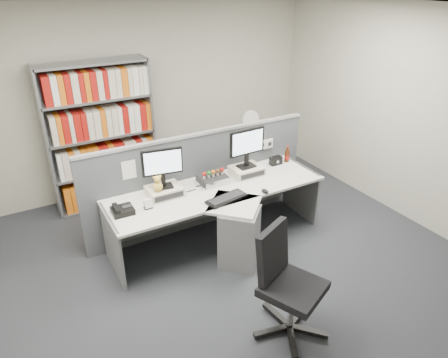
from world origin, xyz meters
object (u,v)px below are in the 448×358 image
mouse (265,191)px  keyboard (227,198)px  office_chair (285,280)px  shelving_unit (101,138)px  monitor_left (162,165)px  desk (226,217)px  speaker (276,161)px  desktop_pc (213,179)px  cola_bottle (287,156)px  desk_phone (122,210)px  filing_cabinet (248,161)px  desk_calendar (148,204)px  desk_fan (250,122)px  monitor_right (247,145)px

mouse → keyboard: bearing=170.9°
keyboard → mouse: 0.47m
mouse → office_chair: bearing=-116.4°
mouse → shelving_unit: (-1.33, 1.98, 0.24)m
monitor_left → office_chair: size_ratio=0.45×
desk → shelving_unit: 2.12m
speaker → office_chair: size_ratio=0.15×
desktop_pc → cola_bottle: cola_bottle is taller
desk_phone → speaker: size_ratio=1.43×
desktop_pc → desk_phone: (-1.17, -0.16, -0.01)m
filing_cabinet → desk: bearing=-130.6°
desk_calendar → desk_fan: (2.06, 1.21, 0.22)m
speaker → monitor_right: bearing=-173.4°
office_chair → desktop_pc: bearing=83.7°
cola_bottle → keyboard: bearing=-157.6°
desk_phone → desktop_pc: bearing=7.9°
desk_calendar → desk: bearing=-12.6°
mouse → filing_cabinet: size_ratio=0.15×
desk_calendar → monitor_right: bearing=8.0°
monitor_left → office_chair: 1.83m
speaker → office_chair: bearing=-123.3°
mouse → cola_bottle: (0.75, 0.57, 0.06)m
keyboard → speaker: (1.03, 0.50, 0.04)m
filing_cabinet → desk_fan: bearing=-90.0°
filing_cabinet → monitor_right: bearing=-124.3°
monitor_right → filing_cabinet: 1.45m
filing_cabinet → office_chair: office_chair is taller
desk_fan → desktop_pc: bearing=-139.2°
speaker → office_chair: 2.11m
office_chair → filing_cabinet: bearing=63.5°
shelving_unit → desktop_pc: bearing=-57.2°
desk → desk_calendar: (-0.86, 0.19, 0.31)m
desk_fan → shelving_unit: bearing=167.9°
monitor_left → mouse: bearing=-26.7°
mouse → desk_calendar: bearing=165.8°
desk → monitor_left: (-0.59, 0.38, 0.64)m
speaker → cola_bottle: (0.18, -0.00, 0.03)m
desk_phone → shelving_unit: size_ratio=0.11×
monitor_left → office_chair: (0.44, -1.70, -0.54)m
filing_cabinet → cola_bottle: bearing=-91.1°
keyboard → cola_bottle: 1.31m
keyboard → office_chair: (-0.12, -1.25, -0.18)m
desk_phone → desk_calendar: 0.28m
monitor_left → desktop_pc: bearing=1.0°
shelving_unit → filing_cabinet: size_ratio=2.86×
monitor_left → filing_cabinet: monitor_left is taller
desk → cola_bottle: size_ratio=11.73×
monitor_left → mouse: size_ratio=4.49×
office_chair → mouse: bearing=63.6°
filing_cabinet → mouse: bearing=-116.5°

